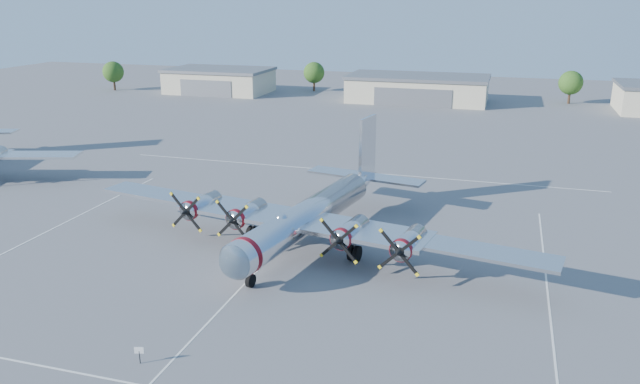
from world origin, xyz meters
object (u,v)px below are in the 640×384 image
(main_bomber_b29, at_px, (312,243))
(info_placard, at_px, (139,352))
(hangar_west, at_px, (219,80))
(tree_far_west, at_px, (113,72))
(hangar_center, at_px, (418,88))
(tree_east, at_px, (571,83))
(tree_west, at_px, (314,73))

(main_bomber_b29, height_order, info_placard, main_bomber_b29)
(hangar_west, xyz_separation_m, tree_far_west, (-25.00, -3.96, 1.51))
(hangar_west, distance_m, hangar_center, 45.00)
(hangar_west, height_order, hangar_center, same)
(hangar_center, height_order, tree_east, tree_east)
(hangar_west, bearing_deg, tree_west, 21.89)
(tree_far_west, relative_size, main_bomber_b29, 0.16)
(tree_far_west, distance_m, tree_west, 46.57)
(tree_east, bearing_deg, tree_west, 177.92)
(tree_far_west, bearing_deg, info_placard, -55.14)
(main_bomber_b29, xyz_separation_m, info_placard, (-4.10, -21.06, 0.77))
(tree_west, distance_m, main_bomber_b29, 93.24)
(hangar_center, bearing_deg, tree_far_west, -176.76)
(tree_far_west, xyz_separation_m, info_placard, (68.32, -98.08, -3.46))
(hangar_west, height_order, main_bomber_b29, hangar_west)
(hangar_west, distance_m, info_placard, 110.87)
(tree_west, bearing_deg, tree_east, -2.08)
(hangar_west, distance_m, main_bomber_b29, 93.89)
(info_placard, bearing_deg, hangar_west, 97.77)
(hangar_center, relative_size, tree_far_west, 4.31)
(tree_far_west, bearing_deg, tree_west, 14.93)
(hangar_west, xyz_separation_m, tree_west, (20.00, 8.04, 1.51))
(main_bomber_b29, bearing_deg, hangar_center, 102.11)
(hangar_west, relative_size, info_placard, 20.74)
(tree_west, relative_size, tree_east, 1.00)
(hangar_center, relative_size, info_placard, 26.25)
(hangar_west, distance_m, tree_far_west, 25.36)
(hangar_center, bearing_deg, info_placard, -90.94)
(tree_far_west, bearing_deg, main_bomber_b29, -46.76)
(hangar_center, bearing_deg, hangar_west, 180.00)
(tree_far_west, distance_m, info_placard, 119.58)
(tree_far_west, bearing_deg, hangar_west, 9.01)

